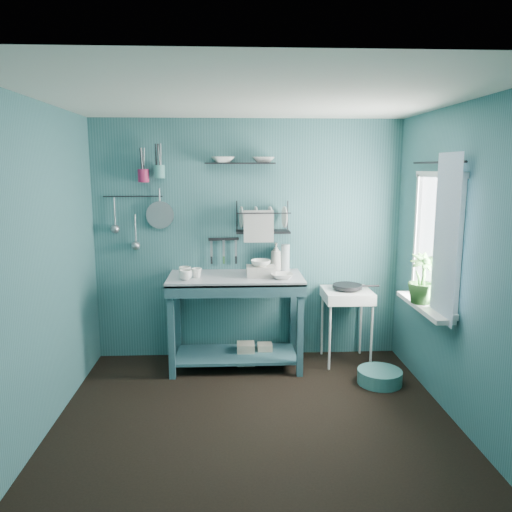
{
  "coord_description": "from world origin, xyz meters",
  "views": [
    {
      "loc": [
        -0.17,
        -3.69,
        2.01
      ],
      "look_at": [
        0.05,
        0.85,
        1.2
      ],
      "focal_mm": 35.0,
      "sensor_mm": 36.0,
      "label": 1
    }
  ],
  "objects_px": {
    "mug_left": "(186,275)",
    "storage_tin_large": "(246,353)",
    "hotplate_stand": "(346,326)",
    "colander": "(160,215)",
    "work_counter": "(236,321)",
    "mug_right": "(185,272)",
    "dish_rack": "(263,217)",
    "floor_basin": "(380,377)",
    "utensil_cup_magenta": "(143,176)",
    "soap_bottle": "(276,257)",
    "mug_mid": "(197,273)",
    "wash_tub": "(261,271)",
    "storage_tin_small": "(265,353)",
    "utensil_cup_teal": "(159,172)",
    "potted_plant": "(422,279)",
    "frying_pan": "(347,286)",
    "water_bottle": "(285,258)"
  },
  "relations": [
    {
      "from": "potted_plant",
      "to": "storage_tin_small",
      "type": "xyz_separation_m",
      "value": [
        -1.33,
        0.75,
        -0.95
      ]
    },
    {
      "from": "work_counter",
      "to": "colander",
      "type": "bearing_deg",
      "value": 171.16
    },
    {
      "from": "mug_right",
      "to": "dish_rack",
      "type": "height_order",
      "value": "dish_rack"
    },
    {
      "from": "colander",
      "to": "storage_tin_small",
      "type": "relative_size",
      "value": 1.4
    },
    {
      "from": "utensil_cup_magenta",
      "to": "storage_tin_small",
      "type": "relative_size",
      "value": 0.65
    },
    {
      "from": "storage_tin_large",
      "to": "storage_tin_small",
      "type": "xyz_separation_m",
      "value": [
        0.2,
        0.03,
        -0.01
      ]
    },
    {
      "from": "storage_tin_small",
      "to": "floor_basin",
      "type": "xyz_separation_m",
      "value": [
        1.05,
        -0.57,
        -0.04
      ]
    },
    {
      "from": "work_counter",
      "to": "mug_left",
      "type": "bearing_deg",
      "value": -150.0
    },
    {
      "from": "mug_mid",
      "to": "utensil_cup_teal",
      "type": "height_order",
      "value": "utensil_cup_teal"
    },
    {
      "from": "storage_tin_large",
      "to": "potted_plant",
      "type": "bearing_deg",
      "value": -25.25
    },
    {
      "from": "dish_rack",
      "to": "floor_basin",
      "type": "height_order",
      "value": "dish_rack"
    },
    {
      "from": "dish_rack",
      "to": "storage_tin_small",
      "type": "relative_size",
      "value": 2.75
    },
    {
      "from": "mug_right",
      "to": "hotplate_stand",
      "type": "bearing_deg",
      "value": 2.31
    },
    {
      "from": "wash_tub",
      "to": "floor_basin",
      "type": "bearing_deg",
      "value": -23.3
    },
    {
      "from": "mug_right",
      "to": "storage_tin_large",
      "type": "bearing_deg",
      "value": 4.76
    },
    {
      "from": "utensil_cup_teal",
      "to": "storage_tin_large",
      "type": "distance_m",
      "value": 2.05
    },
    {
      "from": "mug_left",
      "to": "storage_tin_small",
      "type": "distance_m",
      "value": 1.21
    },
    {
      "from": "work_counter",
      "to": "frying_pan",
      "type": "bearing_deg",
      "value": 14.88
    },
    {
      "from": "colander",
      "to": "mug_mid",
      "type": "bearing_deg",
      "value": -41.76
    },
    {
      "from": "mug_left",
      "to": "colander",
      "type": "bearing_deg",
      "value": 122.78
    },
    {
      "from": "wash_tub",
      "to": "dish_rack",
      "type": "height_order",
      "value": "dish_rack"
    },
    {
      "from": "floor_basin",
      "to": "storage_tin_large",
      "type": "bearing_deg",
      "value": 156.49
    },
    {
      "from": "storage_tin_small",
      "to": "utensil_cup_teal",
      "type": "bearing_deg",
      "value": 170.56
    },
    {
      "from": "storage_tin_large",
      "to": "storage_tin_small",
      "type": "distance_m",
      "value": 0.2
    },
    {
      "from": "storage_tin_small",
      "to": "mug_right",
      "type": "bearing_deg",
      "value": -174.29
    },
    {
      "from": "soap_bottle",
      "to": "floor_basin",
      "type": "relative_size",
      "value": 0.72
    },
    {
      "from": "work_counter",
      "to": "hotplate_stand",
      "type": "height_order",
      "value": "work_counter"
    },
    {
      "from": "hotplate_stand",
      "to": "utensil_cup_teal",
      "type": "relative_size",
      "value": 5.94
    },
    {
      "from": "dish_rack",
      "to": "floor_basin",
      "type": "xyz_separation_m",
      "value": [
        1.06,
        -0.7,
        -1.45
      ]
    },
    {
      "from": "mug_mid",
      "to": "storage_tin_large",
      "type": "xyz_separation_m",
      "value": [
        0.48,
        0.11,
        -0.88
      ]
    },
    {
      "from": "floor_basin",
      "to": "colander",
      "type": "bearing_deg",
      "value": 159.8
    },
    {
      "from": "mug_mid",
      "to": "frying_pan",
      "type": "distance_m",
      "value": 1.54
    },
    {
      "from": "mug_right",
      "to": "utensil_cup_magenta",
      "type": "xyz_separation_m",
      "value": [
        -0.41,
        0.26,
        0.93
      ]
    },
    {
      "from": "hotplate_stand",
      "to": "storage_tin_large",
      "type": "bearing_deg",
      "value": -179.47
    },
    {
      "from": "storage_tin_small",
      "to": "water_bottle",
      "type": "bearing_deg",
      "value": 32.47
    },
    {
      "from": "water_bottle",
      "to": "colander",
      "type": "xyz_separation_m",
      "value": [
        -1.29,
        0.07,
        0.44
      ]
    },
    {
      "from": "work_counter",
      "to": "wash_tub",
      "type": "distance_m",
      "value": 0.58
    },
    {
      "from": "frying_pan",
      "to": "utensil_cup_teal",
      "type": "relative_size",
      "value": 2.31
    },
    {
      "from": "mug_mid",
      "to": "storage_tin_small",
      "type": "xyz_separation_m",
      "value": [
        0.68,
        0.14,
        -0.89
      ]
    },
    {
      "from": "mug_left",
      "to": "dish_rack",
      "type": "distance_m",
      "value": 0.99
    },
    {
      "from": "utensil_cup_magenta",
      "to": "storage_tin_large",
      "type": "bearing_deg",
      "value": -11.43
    },
    {
      "from": "mug_right",
      "to": "wash_tub",
      "type": "relative_size",
      "value": 0.44
    },
    {
      "from": "mug_mid",
      "to": "floor_basin",
      "type": "height_order",
      "value": "mug_mid"
    },
    {
      "from": "mug_left",
      "to": "storage_tin_large",
      "type": "distance_m",
      "value": 1.08
    },
    {
      "from": "frying_pan",
      "to": "mug_mid",
      "type": "bearing_deg",
      "value": -175.27
    },
    {
      "from": "storage_tin_small",
      "to": "hotplate_stand",
      "type": "bearing_deg",
      "value": -0.93
    },
    {
      "from": "work_counter",
      "to": "floor_basin",
      "type": "bearing_deg",
      "value": -8.51
    },
    {
      "from": "hotplate_stand",
      "to": "utensil_cup_magenta",
      "type": "bearing_deg",
      "value": 174.4
    },
    {
      "from": "hotplate_stand",
      "to": "colander",
      "type": "xyz_separation_m",
      "value": [
        -1.91,
        0.22,
        1.14
      ]
    },
    {
      "from": "work_counter",
      "to": "storage_tin_large",
      "type": "height_order",
      "value": "work_counter"
    }
  ]
}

